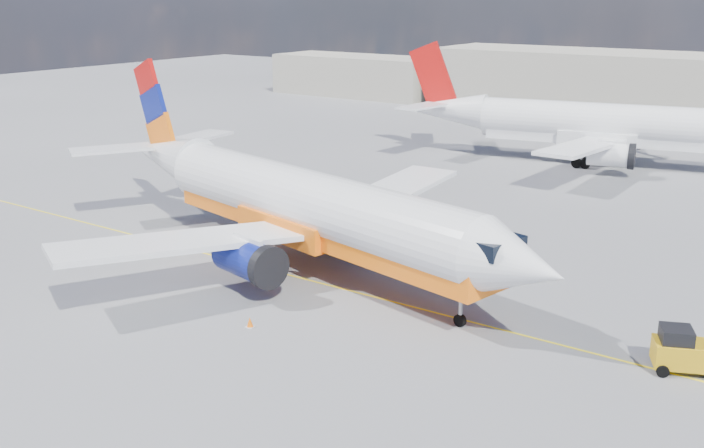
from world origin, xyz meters
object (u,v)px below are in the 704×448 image
Objects in this scene: main_jet at (300,204)px; traffic_cone at (250,322)px; gse_tug at (685,351)px; second_jet at (599,125)px.

traffic_cone is (3.61, -8.50, -3.46)m from main_jet.
second_jet is at bearing 89.57° from gse_tug.
traffic_cone is (-18.22, -7.20, -0.68)m from gse_tug.
main_jet is at bearing -109.62° from second_jet.
second_jet is 71.84× the size of traffic_cone.
gse_tug is 19.60m from traffic_cone.
second_jet is 11.58× the size of gse_tug.
main_jet is 11.79× the size of gse_tug.
gse_tug is at bearing -78.98° from second_jet.
second_jet is (4.98, 38.03, -0.07)m from main_jet.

